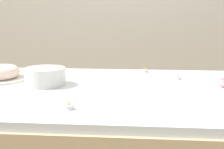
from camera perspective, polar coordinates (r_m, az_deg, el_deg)
The scene contains 6 objects.
dining_table at distance 1.57m, azimuth -1.60°, elevation -5.17°, with size 1.77×1.08×0.74m.
plate_stack at distance 1.63m, azimuth -12.15°, elevation -0.36°, with size 0.21×0.21×0.09m.
tealight_left_edge at distance 1.22m, azimuth -7.90°, elevation -5.84°, with size 0.04×0.04×0.04m.
tealight_near_front at distance 1.79m, azimuth 11.84°, elevation -0.51°, with size 0.04×0.04×0.04m.
tealight_centre at distance 1.99m, azimuth -14.96°, elevation 0.53°, with size 0.04×0.04×0.04m.
tealight_near_cakes at distance 1.97m, azimuth 6.00°, elevation 0.73°, with size 0.04×0.04×0.04m.
Camera 1 is at (0.17, -1.50, 1.10)m, focal length 50.00 mm.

